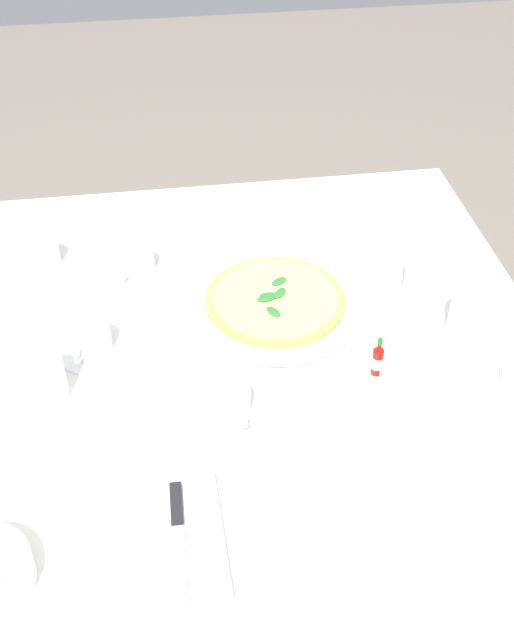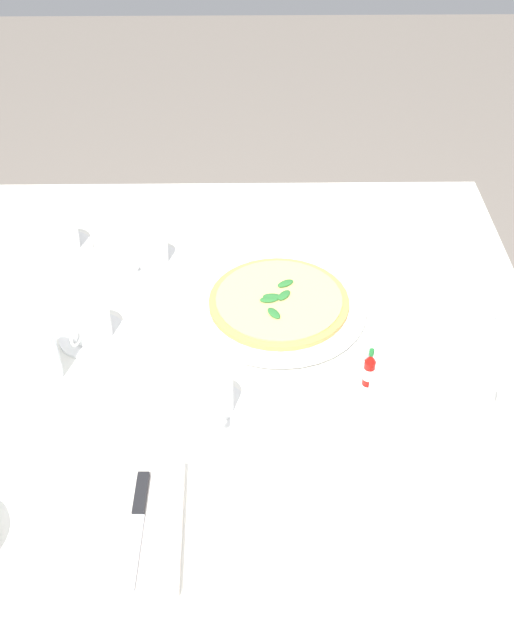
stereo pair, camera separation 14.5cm
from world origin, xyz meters
name	(u,v)px [view 1 (the left image)]	position (x,y,z in m)	size (l,w,h in m)	color
ground_plane	(243,565)	(0.00, 0.00, 0.00)	(8.00, 8.00, 0.00)	slate
dining_table	(239,394)	(0.00, 0.00, 0.63)	(1.19, 1.19, 0.76)	white
pizza_plate	(275,305)	(-0.10, 0.09, 0.77)	(0.35, 0.35, 0.02)	white
pizza	(275,299)	(-0.10, 0.09, 0.78)	(0.28, 0.28, 0.02)	tan
coffee_cup_left_edge	(41,253)	(-0.32, -0.38, 0.79)	(0.13, 0.13, 0.07)	white
coffee_cup_back_corner	(228,403)	(0.17, -0.04, 0.79)	(0.13, 0.13, 0.07)	white
coffee_cup_near_left	(136,261)	(-0.26, -0.18, 0.78)	(0.13, 0.13, 0.06)	white
coffee_cup_far_right	(90,340)	(-0.03, -0.27, 0.79)	(0.13, 0.13, 0.07)	white
water_glass_near_right	(44,379)	(0.08, -0.34, 0.80)	(0.07, 0.07, 0.10)	white
water_glass_far_left	(421,276)	(-0.10, 0.38, 0.81)	(0.07, 0.07, 0.12)	white
water_glass_center_back	(469,314)	(0.03, 0.43, 0.81)	(0.07, 0.07, 0.12)	white
napkin_folded	(179,538)	(0.40, -0.14, 0.77)	(0.22, 0.13, 0.02)	white
dinner_knife	(178,534)	(0.40, -0.14, 0.78)	(0.20, 0.02, 0.01)	silver
hot_sauce_bottle	(378,359)	(0.10, 0.24, 0.79)	(0.02, 0.02, 0.08)	#B7140F
salt_shaker	(387,373)	(0.13, 0.25, 0.78)	(0.03, 0.03, 0.06)	white
pepper_shaker	(368,353)	(0.07, 0.23, 0.78)	(0.03, 0.03, 0.06)	white
menu_card	(506,390)	(0.20, 0.44, 0.79)	(0.09, 0.03, 0.06)	white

